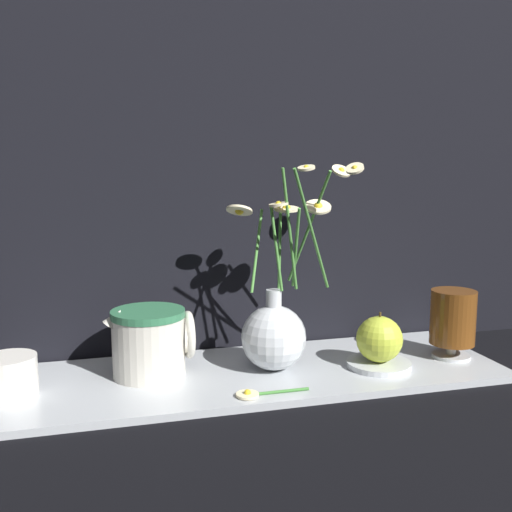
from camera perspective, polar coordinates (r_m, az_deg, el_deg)
name	(u,v)px	position (r m, az deg, el deg)	size (l,w,h in m)	color
ground_plane	(248,378)	(1.01, -0.76, -12.09)	(6.00, 6.00, 0.00)	black
shelf	(248,375)	(1.01, -0.76, -11.77)	(0.89, 0.28, 0.01)	#B2B7BC
backdrop_wall	(227,65)	(1.11, -2.88, 18.53)	(1.39, 0.02, 1.10)	black
vase_with_flowers	(275,330)	(1.00, 1.91, -7.45)	(0.23, 0.20, 0.36)	silver
yellow_mug	(8,376)	(0.98, -23.58, -10.96)	(0.09, 0.08, 0.06)	silver
ceramic_pitcher	(150,339)	(0.99, -10.55, -8.18)	(0.15, 0.12, 0.12)	beige
tea_glass	(453,319)	(1.12, 19.08, -5.98)	(0.08, 0.08, 0.13)	silver
saucer_plate	(378,364)	(1.05, 12.15, -10.52)	(0.11, 0.11, 0.01)	silver
orange_fruit	(379,339)	(1.04, 12.23, -8.13)	(0.08, 0.08, 0.09)	#B7C638
loose_daisy	(256,394)	(0.91, 0.02, -13.60)	(0.12, 0.04, 0.01)	#3D7A33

